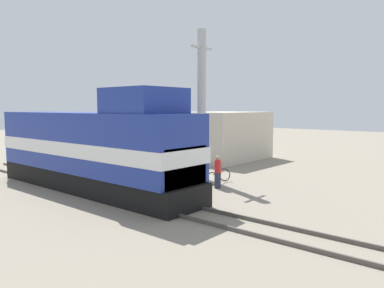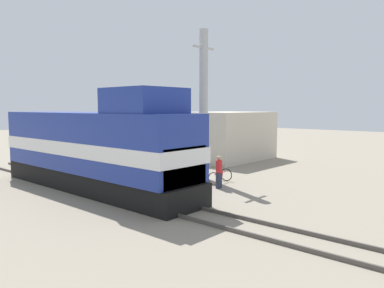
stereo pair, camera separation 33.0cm
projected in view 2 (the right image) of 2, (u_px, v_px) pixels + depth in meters
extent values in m
plane|color=gray|center=(122.00, 196.00, 18.26)|extent=(120.00, 120.00, 0.00)
cube|color=#4C4742|center=(110.00, 197.00, 17.71)|extent=(0.08, 29.57, 0.15)
cube|color=#4C4742|center=(133.00, 192.00, 18.78)|extent=(0.08, 29.57, 0.15)
cube|color=black|center=(93.00, 179.00, 19.79)|extent=(2.77, 13.83, 1.06)
cube|color=navy|center=(92.00, 141.00, 19.59)|extent=(3.02, 13.28, 3.00)
cube|color=white|center=(93.00, 147.00, 19.62)|extent=(3.06, 13.42, 0.70)
cube|color=white|center=(169.00, 165.00, 15.91)|extent=(2.56, 1.94, 1.65)
cube|color=navy|center=(145.00, 101.00, 16.65)|extent=(2.83, 3.04, 1.13)
cylinder|color=#B2B2AD|center=(204.00, 105.00, 22.26)|extent=(0.53, 0.53, 8.89)
cube|color=#B2B2AD|center=(204.00, 48.00, 21.93)|extent=(1.80, 0.12, 0.12)
cylinder|color=#4C4C4C|center=(182.00, 161.00, 22.19)|extent=(0.05, 0.05, 2.37)
cone|color=#4C1E72|center=(182.00, 142.00, 22.09)|extent=(1.86, 1.86, 0.42)
cube|color=#595959|center=(143.00, 153.00, 25.95)|extent=(0.12, 0.12, 2.33)
cube|color=#198C3F|center=(143.00, 127.00, 25.77)|extent=(2.47, 0.08, 1.25)
sphere|color=#2D722D|center=(186.00, 171.00, 22.16)|extent=(1.20, 1.20, 1.20)
cube|color=#2D3347|center=(219.00, 180.00, 20.04)|extent=(0.30, 0.20, 0.85)
cylinder|color=red|center=(219.00, 166.00, 19.96)|extent=(0.34, 0.34, 0.67)
sphere|color=tan|center=(219.00, 158.00, 19.92)|extent=(0.25, 0.25, 0.25)
torus|color=black|center=(226.00, 175.00, 22.01)|extent=(0.17, 0.75, 0.75)
torus|color=black|center=(214.00, 179.00, 20.75)|extent=(0.17, 0.75, 0.75)
cube|color=#A51919|center=(220.00, 173.00, 21.36)|extent=(1.27, 0.25, 0.04)
cylinder|color=#A51919|center=(222.00, 174.00, 21.59)|extent=(0.04, 0.04, 0.31)
cube|color=beige|center=(225.00, 136.00, 31.24)|extent=(7.43, 5.68, 3.95)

